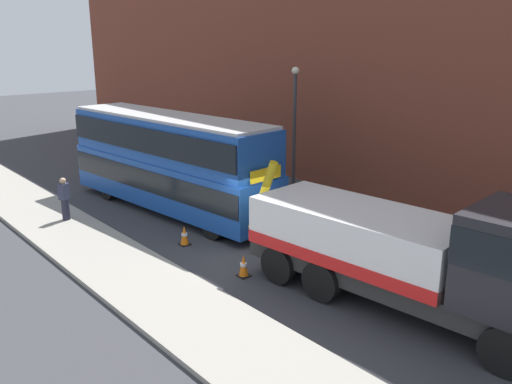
{
  "coord_description": "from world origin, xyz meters",
  "views": [
    {
      "loc": [
        12.79,
        -11.2,
        7.12
      ],
      "look_at": [
        -0.65,
        0.38,
        2.0
      ],
      "focal_mm": 37.7,
      "sensor_mm": 36.0,
      "label": 1
    }
  ],
  "objects_px": {
    "recovery_tow_truck": "(416,252)",
    "traffic_cone_midway": "(244,266)",
    "pedestrian_onlooker": "(65,199)",
    "traffic_cone_near_bus": "(184,236)",
    "street_lamp": "(295,118)",
    "double_decker_bus": "(170,159)"
  },
  "relations": [
    {
      "from": "recovery_tow_truck",
      "to": "pedestrian_onlooker",
      "type": "xyz_separation_m",
      "value": [
        -13.13,
        -4.14,
        -0.77
      ]
    },
    {
      "from": "double_decker_bus",
      "to": "pedestrian_onlooker",
      "type": "xyz_separation_m",
      "value": [
        -1.25,
        -4.09,
        -1.25
      ]
    },
    {
      "from": "traffic_cone_near_bus",
      "to": "traffic_cone_midway",
      "type": "xyz_separation_m",
      "value": [
        3.4,
        -0.07,
        0.0
      ]
    },
    {
      "from": "traffic_cone_midway",
      "to": "street_lamp",
      "type": "relative_size",
      "value": 0.12
    },
    {
      "from": "double_decker_bus",
      "to": "street_lamp",
      "type": "xyz_separation_m",
      "value": [
        1.15,
        6.16,
        1.24
      ]
    },
    {
      "from": "recovery_tow_truck",
      "to": "traffic_cone_near_bus",
      "type": "height_order",
      "value": "recovery_tow_truck"
    },
    {
      "from": "traffic_cone_near_bus",
      "to": "traffic_cone_midway",
      "type": "distance_m",
      "value": 3.4
    },
    {
      "from": "street_lamp",
      "to": "recovery_tow_truck",
      "type": "bearing_deg",
      "value": -29.72
    },
    {
      "from": "pedestrian_onlooker",
      "to": "traffic_cone_midway",
      "type": "height_order",
      "value": "pedestrian_onlooker"
    },
    {
      "from": "double_decker_bus",
      "to": "traffic_cone_midway",
      "type": "bearing_deg",
      "value": -20.1
    },
    {
      "from": "double_decker_bus",
      "to": "traffic_cone_midway",
      "type": "distance_m",
      "value": 7.67
    },
    {
      "from": "traffic_cone_near_bus",
      "to": "street_lamp",
      "type": "bearing_deg",
      "value": 108.17
    },
    {
      "from": "traffic_cone_midway",
      "to": "street_lamp",
      "type": "distance_m",
      "value": 10.55
    },
    {
      "from": "double_decker_bus",
      "to": "street_lamp",
      "type": "distance_m",
      "value": 6.39
    },
    {
      "from": "pedestrian_onlooker",
      "to": "traffic_cone_midway",
      "type": "relative_size",
      "value": 2.38
    },
    {
      "from": "street_lamp",
      "to": "traffic_cone_near_bus",
      "type": "bearing_deg",
      "value": -71.83
    },
    {
      "from": "recovery_tow_truck",
      "to": "traffic_cone_midway",
      "type": "bearing_deg",
      "value": -162.55
    },
    {
      "from": "pedestrian_onlooker",
      "to": "traffic_cone_midway",
      "type": "xyz_separation_m",
      "value": [
        8.43,
        2.18,
        -0.64
      ]
    },
    {
      "from": "recovery_tow_truck",
      "to": "double_decker_bus",
      "type": "distance_m",
      "value": 11.89
    },
    {
      "from": "recovery_tow_truck",
      "to": "pedestrian_onlooker",
      "type": "bearing_deg",
      "value": -167.69
    },
    {
      "from": "traffic_cone_midway",
      "to": "double_decker_bus",
      "type": "bearing_deg",
      "value": 165.07
    },
    {
      "from": "double_decker_bus",
      "to": "traffic_cone_near_bus",
      "type": "distance_m",
      "value": 4.61
    }
  ]
}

